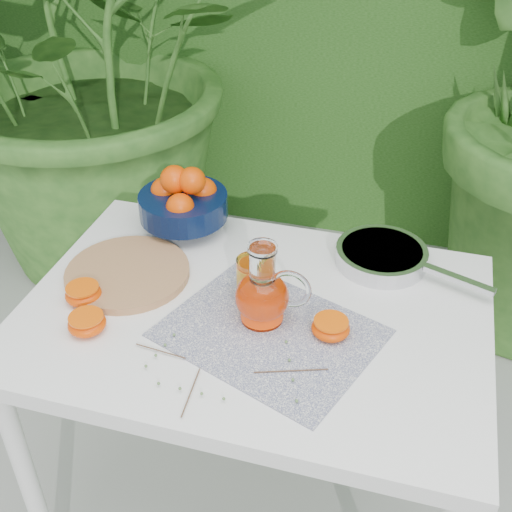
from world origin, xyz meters
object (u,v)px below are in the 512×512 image
(fruit_bowl, at_px, (183,200))
(cutting_board, at_px, (128,273))
(juice_pitcher, at_px, (263,295))
(white_table, at_px, (254,338))
(saute_pan, at_px, (383,255))

(fruit_bowl, bearing_deg, cutting_board, -102.62)
(juice_pitcher, bearing_deg, fruit_bowl, 134.37)
(white_table, relative_size, cutting_board, 3.49)
(white_table, bearing_deg, cutting_board, 173.06)
(fruit_bowl, relative_size, saute_pan, 0.69)
(juice_pitcher, bearing_deg, cutting_board, 169.54)
(white_table, distance_m, juice_pitcher, 0.15)
(juice_pitcher, distance_m, saute_pan, 0.36)
(white_table, distance_m, saute_pan, 0.37)
(fruit_bowl, height_order, juice_pitcher, juice_pitcher)
(fruit_bowl, xyz_separation_m, saute_pan, (0.51, -0.02, -0.06))
(cutting_board, bearing_deg, juice_pitcher, -10.46)
(white_table, xyz_separation_m, juice_pitcher, (0.03, -0.02, 0.15))
(cutting_board, height_order, juice_pitcher, juice_pitcher)
(cutting_board, distance_m, juice_pitcher, 0.35)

